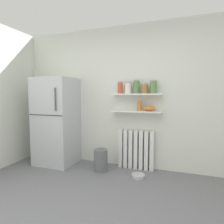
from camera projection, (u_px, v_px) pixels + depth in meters
The scene contains 15 objects.
ground_plane at pixel (99, 211), 2.20m from camera, with size 7.04×7.04×0.00m, color slate.
back_wall at pixel (132, 97), 3.54m from camera, with size 7.04×0.10×2.60m, color silver.
refrigerator at pixel (57, 121), 3.71m from camera, with size 0.73×0.68×1.66m.
radiator at pixel (136, 150), 3.46m from camera, with size 0.64×0.12×0.70m.
wall_shelf_lower at pixel (136, 111), 3.37m from camera, with size 0.88×0.22×0.03m, color white.
wall_shelf_upper at pixel (136, 94), 3.35m from camera, with size 0.88×0.22×0.03m, color white.
storage_jar_0 at pixel (120, 88), 3.44m from camera, with size 0.09×0.09×0.21m.
storage_jar_1 at pixel (128, 88), 3.39m from camera, with size 0.12×0.12×0.20m.
storage_jar_2 at pixel (136, 87), 3.34m from camera, with size 0.11×0.11×0.24m.
storage_jar_3 at pixel (145, 89), 3.29m from camera, with size 0.11×0.11×0.17m.
storage_jar_4 at pixel (154, 87), 3.24m from camera, with size 0.12×0.12×0.22m.
vase at pixel (140, 106), 3.34m from camera, with size 0.08×0.08×0.18m, color #CC7033.
shelf_bowl at pixel (149, 109), 3.29m from camera, with size 0.20×0.20×0.09m, color orange.
trash_bin at pixel (101, 160), 3.37m from camera, with size 0.24×0.24×0.38m, color slate.
pet_food_bowl at pixel (138, 176), 3.10m from camera, with size 0.22×0.22×0.05m, color #B7B7BC.
Camera 1 is at (0.85, -1.42, 1.33)m, focal length 30.60 mm.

